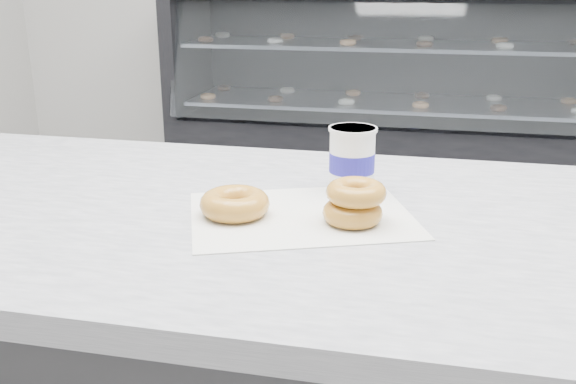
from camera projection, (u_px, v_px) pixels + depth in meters
name	position (u px, v px, depth m)	size (l,w,h in m)	color
display_case	(384.00, 118.00, 3.67)	(2.40, 0.74, 1.25)	black
wax_paper	(301.00, 215.00, 1.00)	(0.34, 0.26, 0.00)	silver
donut_single	(235.00, 203.00, 0.99)	(0.11, 0.11, 0.04)	#BC7C33
donut_stack	(354.00, 202.00, 0.96)	(0.13, 0.13, 0.06)	#BC7C33
coffee_cup	(352.00, 158.00, 1.11)	(0.09, 0.09, 0.11)	white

